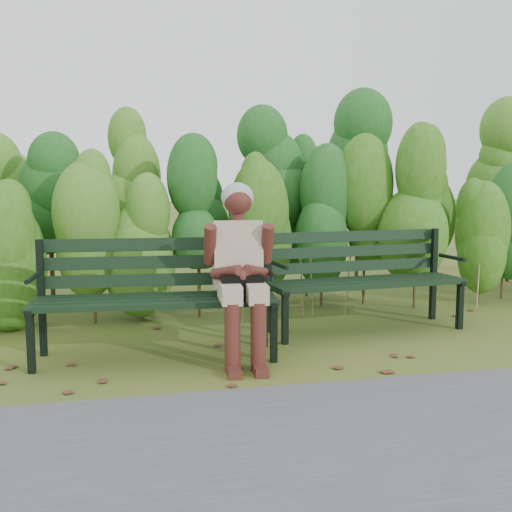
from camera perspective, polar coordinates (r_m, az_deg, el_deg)
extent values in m
plane|color=#485D25|center=(5.10, 0.87, -8.88)|extent=(80.00, 80.00, 0.00)
cube|color=#474749|center=(3.13, 10.81, -19.49)|extent=(60.00, 2.50, 0.01)
cylinder|color=#47381E|center=(6.23, -21.66, -2.67)|extent=(0.03, 0.03, 0.80)
ellipsoid|color=#2F6C11|center=(6.16, -21.93, 3.21)|extent=(0.64, 0.64, 1.44)
cylinder|color=#47381E|center=(6.16, -16.03, -2.55)|extent=(0.03, 0.03, 0.80)
ellipsoid|color=#2F6C11|center=(6.09, -16.24, 3.40)|extent=(0.64, 0.64, 1.44)
cylinder|color=#47381E|center=(6.15, -10.33, -2.40)|extent=(0.03, 0.03, 0.80)
ellipsoid|color=#2F6C11|center=(6.08, -10.46, 3.56)|extent=(0.64, 0.64, 1.44)
cylinder|color=#47381E|center=(6.20, -4.67, -2.23)|extent=(0.03, 0.03, 0.80)
ellipsoid|color=#2F6C11|center=(6.13, -4.73, 3.68)|extent=(0.64, 0.64, 1.44)
cylinder|color=#47381E|center=(6.31, 0.84, -2.04)|extent=(0.03, 0.03, 0.80)
ellipsoid|color=#2F6C11|center=(6.25, 0.85, 3.76)|extent=(0.64, 0.64, 1.44)
cylinder|color=#47381E|center=(6.48, 6.11, -1.85)|extent=(0.03, 0.03, 0.80)
ellipsoid|color=#2F6C11|center=(6.41, 6.18, 3.81)|extent=(0.64, 0.64, 1.44)
cylinder|color=#47381E|center=(6.70, 11.07, -1.65)|extent=(0.03, 0.03, 0.80)
ellipsoid|color=#2F6C11|center=(6.64, 11.20, 3.82)|extent=(0.64, 0.64, 1.44)
cylinder|color=#47381E|center=(6.97, 15.69, -1.45)|extent=(0.03, 0.03, 0.80)
ellipsoid|color=#2F6C11|center=(6.90, 15.87, 3.81)|extent=(0.64, 0.64, 1.44)
cylinder|color=#47381E|center=(7.28, 19.94, -1.26)|extent=(0.03, 0.03, 0.80)
ellipsoid|color=#2F6C11|center=(7.22, 20.16, 3.78)|extent=(0.64, 0.64, 1.44)
cylinder|color=#47381E|center=(7.16, -18.72, -0.13)|extent=(0.04, 0.04, 1.10)
ellipsoid|color=#1D571E|center=(7.11, -19.00, 6.93)|extent=(0.70, 0.70, 1.98)
cylinder|color=#47381E|center=(7.12, -12.56, 0.04)|extent=(0.04, 0.04, 1.10)
ellipsoid|color=#1D571E|center=(7.07, -12.76, 7.14)|extent=(0.70, 0.70, 1.98)
cylinder|color=#47381E|center=(7.16, -6.41, 0.20)|extent=(0.04, 0.04, 1.10)
ellipsoid|color=#1D571E|center=(7.11, -6.50, 7.27)|extent=(0.70, 0.70, 1.98)
cylinder|color=#47381E|center=(7.28, -0.38, 0.36)|extent=(0.04, 0.04, 1.10)
ellipsoid|color=#1D571E|center=(7.23, -0.39, 7.31)|extent=(0.70, 0.70, 1.98)
cylinder|color=#47381E|center=(7.48, 5.38, 0.51)|extent=(0.04, 0.04, 1.10)
ellipsoid|color=#1D571E|center=(7.43, 5.46, 7.27)|extent=(0.70, 0.70, 1.98)
cylinder|color=#47381E|center=(7.75, 10.79, 0.64)|extent=(0.04, 0.04, 1.10)
ellipsoid|color=#1D571E|center=(7.70, 10.95, 7.16)|extent=(0.70, 0.70, 1.98)
cylinder|color=#47381E|center=(8.08, 15.80, 0.76)|extent=(0.04, 0.04, 1.10)
ellipsoid|color=#1D571E|center=(8.04, 16.01, 7.01)|extent=(0.70, 0.70, 1.98)
cylinder|color=#47381E|center=(8.47, 20.38, 0.86)|extent=(0.04, 0.04, 1.10)
ellipsoid|color=#1D571E|center=(8.43, 20.64, 6.82)|extent=(0.70, 0.70, 1.98)
cube|color=brown|center=(4.67, -9.71, -10.45)|extent=(0.09, 0.07, 0.01)
cube|color=brown|center=(5.12, 11.35, -8.91)|extent=(0.11, 0.11, 0.01)
cube|color=brown|center=(4.59, 15.47, -10.90)|extent=(0.09, 0.11, 0.01)
cube|color=brown|center=(4.58, -17.74, -11.02)|extent=(0.09, 0.08, 0.01)
cube|color=brown|center=(5.97, 8.56, -6.55)|extent=(0.09, 0.11, 0.01)
cube|color=brown|center=(4.91, -14.63, -9.69)|extent=(0.11, 0.11, 0.01)
cube|color=brown|center=(5.74, -22.60, -7.56)|extent=(0.10, 0.08, 0.01)
cube|color=brown|center=(5.68, -8.85, -7.26)|extent=(0.11, 0.11, 0.01)
cube|color=brown|center=(4.38, -3.19, -11.53)|extent=(0.10, 0.11, 0.01)
cube|color=brown|center=(5.32, -3.54, -8.16)|extent=(0.09, 0.08, 0.01)
cube|color=brown|center=(5.71, 2.44, -7.09)|extent=(0.11, 0.11, 0.01)
cube|color=brown|center=(4.11, 4.43, -12.84)|extent=(0.11, 0.11, 0.01)
cube|color=brown|center=(5.51, 17.40, -7.94)|extent=(0.09, 0.08, 0.01)
cube|color=brown|center=(5.57, 15.28, -7.71)|extent=(0.11, 0.11, 0.01)
cube|color=brown|center=(4.80, 19.05, -10.23)|extent=(0.08, 0.10, 0.01)
cube|color=brown|center=(4.40, 11.45, -11.60)|extent=(0.09, 0.07, 0.01)
cube|color=brown|center=(5.14, -9.23, -8.81)|extent=(0.09, 0.07, 0.01)
cube|color=brown|center=(4.99, -14.52, -9.43)|extent=(0.10, 0.08, 0.01)
cube|color=brown|center=(5.47, 1.77, -7.72)|extent=(0.10, 0.08, 0.01)
cube|color=brown|center=(4.25, 13.43, -12.30)|extent=(0.11, 0.10, 0.01)
cube|color=brown|center=(4.82, -5.74, -9.80)|extent=(0.11, 0.10, 0.01)
cube|color=brown|center=(4.30, -17.42, -12.20)|extent=(0.10, 0.11, 0.01)
cube|color=brown|center=(5.70, -11.54, -7.27)|extent=(0.09, 0.10, 0.01)
cube|color=brown|center=(5.47, 22.13, -8.26)|extent=(0.10, 0.11, 0.01)
cube|color=black|center=(4.58, -9.58, -4.69)|extent=(1.90, 0.24, 0.04)
cube|color=black|center=(4.71, -9.55, -4.37)|extent=(1.90, 0.24, 0.04)
cube|color=black|center=(4.84, -9.53, -4.06)|extent=(1.90, 0.24, 0.04)
cube|color=black|center=(4.97, -9.51, -3.77)|extent=(1.90, 0.24, 0.04)
cube|color=black|center=(5.04, -9.53, -2.27)|extent=(1.90, 0.19, 0.11)
cube|color=black|center=(5.04, -9.56, -0.59)|extent=(1.90, 0.19, 0.11)
cube|color=black|center=(5.04, -9.59, 1.10)|extent=(1.90, 0.19, 0.11)
cube|color=black|center=(4.72, -20.67, -7.64)|extent=(0.06, 0.06, 0.47)
cube|color=black|center=(5.11, -19.74, -3.80)|extent=(0.06, 0.06, 0.95)
cube|color=black|center=(4.88, -20.27, -4.57)|extent=(0.09, 0.53, 0.04)
cylinder|color=black|center=(4.79, -20.52, -1.97)|extent=(0.06, 0.40, 0.04)
cube|color=black|center=(4.69, 1.70, -7.28)|extent=(0.06, 0.06, 0.47)
cube|color=black|center=(5.08, 0.79, -3.44)|extent=(0.06, 0.06, 0.95)
cube|color=black|center=(4.85, 1.26, -4.20)|extent=(0.09, 0.53, 0.04)
cylinder|color=black|center=(4.76, 1.38, -1.58)|extent=(0.06, 0.40, 0.04)
cube|color=black|center=(5.54, 11.43, -2.78)|extent=(1.87, 0.28, 0.04)
cube|color=black|center=(5.65, 10.79, -2.57)|extent=(1.87, 0.28, 0.04)
cube|color=black|center=(5.76, 10.17, -2.37)|extent=(1.87, 0.28, 0.04)
cube|color=black|center=(5.87, 9.58, -2.18)|extent=(1.87, 0.28, 0.04)
cube|color=black|center=(5.94, 9.18, -0.96)|extent=(1.86, 0.23, 0.11)
cube|color=black|center=(5.94, 9.14, 0.45)|extent=(1.86, 0.23, 0.11)
cube|color=black|center=(5.93, 9.10, 1.86)|extent=(1.86, 0.23, 0.11)
cube|color=black|center=(5.20, 2.78, -5.91)|extent=(0.06, 0.06, 0.47)
cube|color=black|center=(5.57, 1.19, -2.59)|extent=(0.06, 0.06, 0.93)
cube|color=black|center=(5.35, 2.01, -3.22)|extent=(0.10, 0.52, 0.04)
cylinder|color=black|center=(5.26, 2.22, -0.87)|extent=(0.07, 0.39, 0.04)
cube|color=black|center=(6.05, 18.85, -4.44)|extent=(0.06, 0.06, 0.47)
cube|color=black|center=(6.36, 16.55, -1.66)|extent=(0.06, 0.06, 0.93)
cube|color=black|center=(6.17, 17.78, -2.17)|extent=(0.10, 0.52, 0.04)
cylinder|color=black|center=(6.10, 18.15, -0.12)|extent=(0.07, 0.39, 0.04)
cube|color=tan|center=(4.56, -2.54, -3.41)|extent=(0.18, 0.46, 0.14)
cube|color=tan|center=(4.58, -0.11, -3.35)|extent=(0.18, 0.46, 0.14)
cylinder|color=#4C2019|center=(4.45, -2.26, -7.80)|extent=(0.13, 0.13, 0.52)
cylinder|color=#4C2019|center=(4.47, 0.24, -7.71)|extent=(0.13, 0.13, 0.52)
cube|color=#4C2019|center=(4.43, -2.11, -10.92)|extent=(0.11, 0.22, 0.06)
cube|color=#4C2019|center=(4.45, 0.42, -10.81)|extent=(0.11, 0.22, 0.06)
cube|color=tan|center=(4.82, -1.78, 0.15)|extent=(0.41, 0.30, 0.56)
cylinder|color=#4C2019|center=(4.77, -1.76, 3.60)|extent=(0.10, 0.10, 0.11)
sphere|color=#4C2019|center=(4.75, -1.75, 5.28)|extent=(0.23, 0.23, 0.23)
ellipsoid|color=gray|center=(4.78, -1.79, 5.62)|extent=(0.26, 0.25, 0.24)
cylinder|color=#4C2019|center=(4.70, -4.40, 1.09)|extent=(0.11, 0.23, 0.33)
cylinder|color=#4C2019|center=(4.75, 1.06, 1.17)|extent=(0.11, 0.23, 0.33)
cylinder|color=#4C2019|center=(4.59, -2.83, -1.55)|extent=(0.24, 0.29, 0.14)
cylinder|color=#4C2019|center=(4.62, -0.03, -1.49)|extent=(0.26, 0.28, 0.14)
sphere|color=#4C2019|center=(4.55, -1.32, -1.91)|extent=(0.12, 0.12, 0.12)
cube|color=black|center=(4.57, -1.34, -2.83)|extent=(0.33, 0.15, 0.17)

